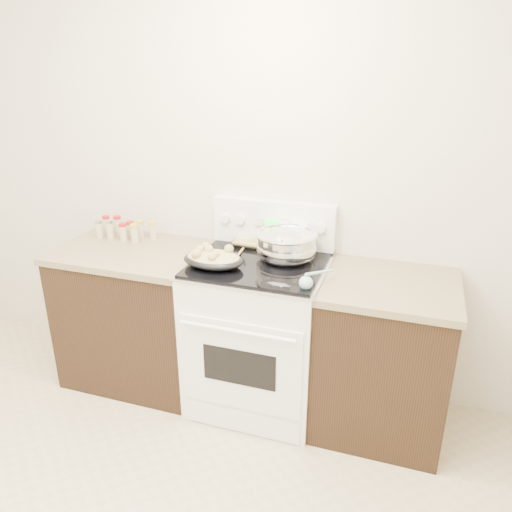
% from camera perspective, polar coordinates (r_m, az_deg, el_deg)
% --- Properties ---
extents(counter_left, '(0.93, 0.67, 0.92)m').
position_cam_1_polar(counter_left, '(3.38, -13.24, -6.45)').
color(counter_left, black).
rests_on(counter_left, ground).
extents(counter_right, '(0.73, 0.67, 0.92)m').
position_cam_1_polar(counter_right, '(2.96, 14.20, -10.99)').
color(counter_right, black).
rests_on(counter_right, ground).
extents(kitchen_range, '(0.78, 0.73, 1.22)m').
position_cam_1_polar(kitchen_range, '(3.05, 0.33, -8.56)').
color(kitchen_range, white).
rests_on(kitchen_range, ground).
extents(mixing_bowl, '(0.39, 0.39, 0.21)m').
position_cam_1_polar(mixing_bowl, '(2.85, 3.48, 1.16)').
color(mixing_bowl, silver).
rests_on(mixing_bowl, kitchen_range).
extents(roasting_pan, '(0.35, 0.25, 0.12)m').
position_cam_1_polar(roasting_pan, '(2.77, -4.94, -0.28)').
color(roasting_pan, black).
rests_on(roasting_pan, kitchen_range).
extents(baking_sheet, '(0.40, 0.29, 0.06)m').
position_cam_1_polar(baking_sheet, '(3.10, 0.89, 1.67)').
color(baking_sheet, black).
rests_on(baking_sheet, kitchen_range).
extents(wooden_spoon, '(0.05, 0.27, 0.04)m').
position_cam_1_polar(wooden_spoon, '(2.83, -2.77, -0.53)').
color(wooden_spoon, tan).
rests_on(wooden_spoon, kitchen_range).
extents(blue_ladle, '(0.14, 0.24, 0.09)m').
position_cam_1_polar(blue_ladle, '(2.54, 5.95, -2.89)').
color(blue_ladle, '#86BEC8').
rests_on(blue_ladle, kitchen_range).
extents(spice_jars, '(0.40, 0.14, 0.13)m').
position_cam_1_polar(spice_jars, '(3.37, -14.83, 3.00)').
color(spice_jars, '#BFB28C').
rests_on(spice_jars, counter_left).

